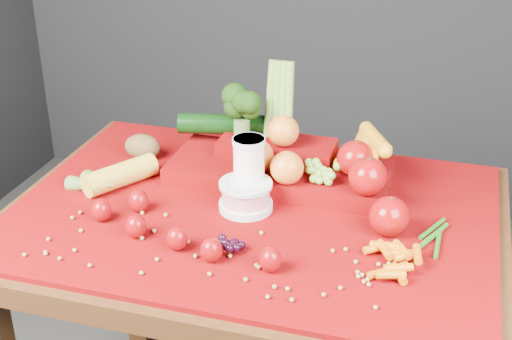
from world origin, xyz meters
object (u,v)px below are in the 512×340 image
(table, at_px, (254,250))
(milk_glass, at_px, (249,168))
(produce_mound, at_px, (292,159))
(yogurt_bowl, at_px, (246,195))

(table, distance_m, milk_glass, 0.19)
(produce_mound, bearing_deg, yogurt_bowl, -113.80)
(produce_mound, bearing_deg, milk_glass, -120.17)
(milk_glass, bearing_deg, produce_mound, 59.83)
(table, xyz_separation_m, yogurt_bowl, (-0.02, -0.00, 0.14))
(produce_mound, bearing_deg, table, -108.50)
(table, distance_m, yogurt_bowl, 0.14)
(milk_glass, relative_size, produce_mound, 0.26)
(milk_glass, height_order, yogurt_bowl, milk_glass)
(table, bearing_deg, milk_glass, 122.59)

